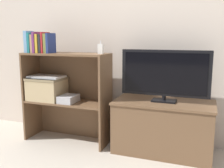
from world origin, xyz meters
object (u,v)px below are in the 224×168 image
object	(u,v)px
book_plum	(38,42)
baby_monitor	(101,49)
tv	(165,74)
book_charcoal	(43,44)
book_navy	(51,43)
book_skyblue	(29,42)
book_crimson	(45,43)
magazine_stack	(69,99)
book_teal	(32,43)
laptop	(47,77)
storage_basket_left	(47,88)
book_mustard	(40,44)
book_olive	(48,43)
book_tan	(35,44)
tv_stand	(163,127)

from	to	relation	value
book_plum	baby_monitor	world-z (taller)	book_plum
tv	baby_monitor	distance (m)	0.64
book_charcoal	book_navy	size ratio (longest dim) A/B	0.95
book_skyblue	book_crimson	world-z (taller)	book_skyblue
tv	magazine_stack	size ratio (longest dim) A/B	3.81
book_teal	book_crimson	world-z (taller)	book_crimson
book_charcoal	laptop	bearing A→B (deg)	97.76
book_teal	baby_monitor	distance (m)	0.74
book_charcoal	storage_basket_left	distance (m)	0.46
book_skyblue	book_mustard	xyz separation A→B (m)	(0.14, 0.00, -0.02)
book_crimson	baby_monitor	size ratio (longest dim) A/B	1.66
tv	magazine_stack	bearing A→B (deg)	-173.35
book_mustard	magazine_stack	xyz separation A→B (m)	(0.30, 0.01, -0.55)
laptop	magazine_stack	xyz separation A→B (m)	(0.27, -0.03, -0.21)
book_navy	laptop	world-z (taller)	book_navy
book_teal	book_crimson	xyz separation A→B (m)	(0.16, 0.00, 0.00)
book_crimson	storage_basket_left	xyz separation A→B (m)	(-0.03, 0.04, -0.47)
book_olive	book_navy	distance (m)	0.03
book_navy	tv	bearing A→B (deg)	6.13
book_tan	book_crimson	world-z (taller)	book_crimson
book_mustard	book_plum	bearing A→B (deg)	180.00
book_charcoal	baby_monitor	xyz separation A→B (m)	(0.60, 0.06, -0.04)
book_skyblue	book_tan	size ratio (longest dim) A/B	1.20
tv_stand	book_charcoal	distance (m)	1.43
tv_stand	magazine_stack	world-z (taller)	magazine_stack
book_teal	book_navy	bearing A→B (deg)	0.00
book_tan	laptop	size ratio (longest dim) A/B	0.52
tv_stand	book_teal	size ratio (longest dim) A/B	4.54
book_mustard	book_olive	distance (m)	0.09
book_teal	book_mustard	xyz separation A→B (m)	(0.10, 0.00, -0.01)
tv	book_plum	distance (m)	1.30
tv_stand	storage_basket_left	bearing A→B (deg)	-176.36
book_plum	tv	bearing A→B (deg)	5.39
tv	book_teal	world-z (taller)	book_teal
tv_stand	book_tan	distance (m)	1.51
tv_stand	laptop	world-z (taller)	laptop
storage_basket_left	baby_monitor	bearing A→B (deg)	1.42
tv_stand	baby_monitor	size ratio (longest dim) A/B	7.34
book_teal	magazine_stack	bearing A→B (deg)	1.46
book_teal	book_plum	distance (m)	0.07
baby_monitor	storage_basket_left	xyz separation A→B (m)	(-0.60, -0.01, -0.41)
book_tan	book_olive	distance (m)	0.16
book_navy	storage_basket_left	world-z (taller)	book_navy
book_teal	book_tan	world-z (taller)	book_teal
storage_basket_left	laptop	distance (m)	0.12
book_charcoal	laptop	distance (m)	0.34
book_charcoal	book_crimson	bearing A→B (deg)	-0.00
book_mustard	tv	bearing A→B (deg)	5.52
tv	book_navy	bearing A→B (deg)	-173.87
book_navy	magazine_stack	world-z (taller)	book_navy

